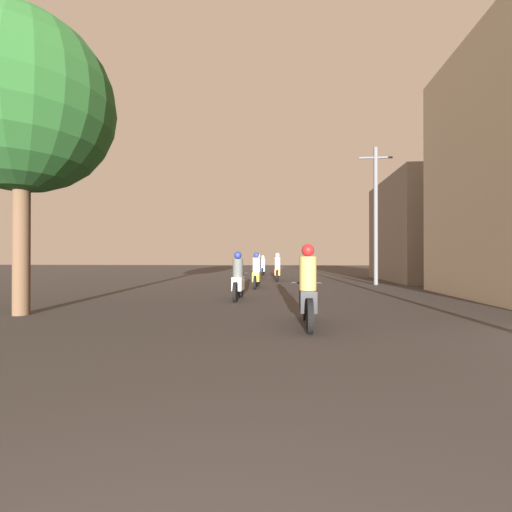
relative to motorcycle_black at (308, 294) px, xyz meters
The scene contains 9 objects.
motorcycle_black is the anchor object (origin of this frame).
motorcycle_white 4.48m from the motorcycle_black, 115.41° to the left, with size 0.60×1.85×1.52m.
motorcycle_yellow 8.50m from the motorcycle_black, 101.68° to the left, with size 0.60×2.03×1.55m.
motorcycle_orange 12.91m from the motorcycle_black, 94.06° to the left, with size 0.60×2.06×1.59m.
motorcycle_blue 15.34m from the motorcycle_black, 98.22° to the left, with size 0.60×1.93×1.55m.
motorcycle_silver 19.21m from the motorcycle_black, 96.48° to the left, with size 0.60×1.88×1.50m.
building_right_far 16.14m from the motorcycle_black, 59.93° to the left, with size 5.45×7.46×5.87m.
utility_pole_far 11.57m from the motorcycle_black, 69.46° to the left, with size 1.60×0.20×6.71m.
street_tree 7.80m from the motorcycle_black, behind, with size 4.09×4.09×6.94m.
Camera 1 is at (0.32, -0.02, 1.32)m, focal length 24.00 mm.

